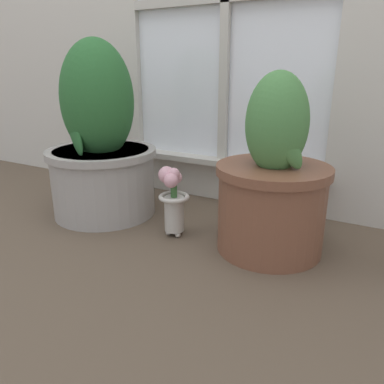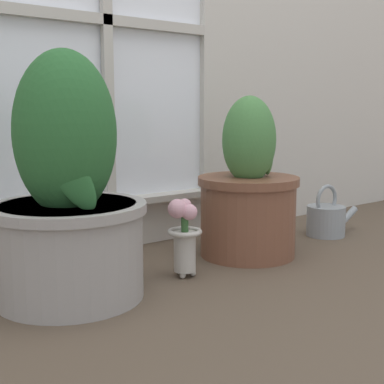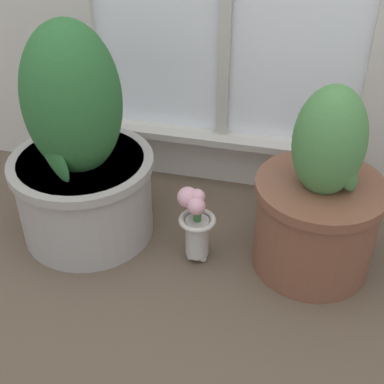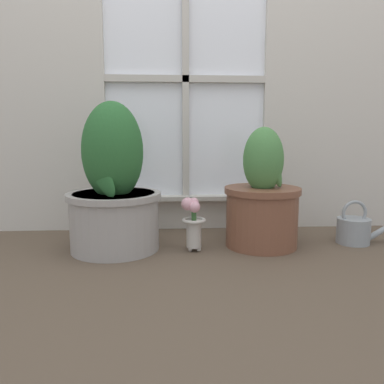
# 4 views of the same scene
# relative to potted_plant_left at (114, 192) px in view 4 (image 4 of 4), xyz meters

# --- Properties ---
(ground_plane) EXTENTS (10.00, 10.00, 0.00)m
(ground_plane) POSITION_rel_potted_plant_left_xyz_m (0.34, -0.13, -0.27)
(ground_plane) COLOR brown
(potted_plant_left) EXTENTS (0.42, 0.42, 0.67)m
(potted_plant_left) POSITION_rel_potted_plant_left_xyz_m (0.00, 0.00, 0.00)
(potted_plant_left) COLOR #9E9993
(potted_plant_left) RESTS_ON ground_plane
(potted_plant_right) EXTENTS (0.35, 0.35, 0.56)m
(potted_plant_right) POSITION_rel_potted_plant_left_xyz_m (0.68, 0.01, -0.05)
(potted_plant_right) COLOR brown
(potted_plant_right) RESTS_ON ground_plane
(flower_vase) EXTENTS (0.11, 0.11, 0.25)m
(flower_vase) POSITION_rel_potted_plant_left_xyz_m (0.35, -0.05, -0.13)
(flower_vase) COLOR #BCB7AD
(flower_vase) RESTS_ON ground_plane
(watering_can) EXTENTS (0.28, 0.16, 0.21)m
(watering_can) POSITION_rel_potted_plant_left_xyz_m (1.14, 0.03, -0.20)
(watering_can) COLOR gray
(watering_can) RESTS_ON ground_plane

